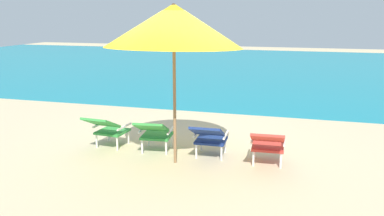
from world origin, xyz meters
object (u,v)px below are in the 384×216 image
Objects in this scene: lounge_chair_far_left at (107,128)px; lounge_chair_near_left at (154,132)px; lounge_chair_far_right at (268,143)px; beach_umbrella_center at (174,26)px; lounge_chair_near_right at (209,136)px.

lounge_chair_far_left and lounge_chair_near_left have the same top height.
lounge_chair_far_right is (2.93, -0.11, 0.00)m from lounge_chair_far_left.
lounge_chair_far_right is 2.40m from beach_umbrella_center.
beach_umbrella_center reaches higher than lounge_chair_near_left.
beach_umbrella_center reaches higher than lounge_chair_far_right.
lounge_chair_far_left is 0.35× the size of beach_umbrella_center.
lounge_chair_near_left is (0.94, -0.03, 0.00)m from lounge_chair_far_left.
beach_umbrella_center is (1.43, -0.35, 1.86)m from lounge_chair_far_left.
lounge_chair_near_right is at bearing -0.66° from lounge_chair_far_left.
lounge_chair_far_left is at bearing 166.29° from beach_umbrella_center.
lounge_chair_far_left is 2.37m from beach_umbrella_center.
beach_umbrella_center is (-1.51, -0.24, 1.86)m from lounge_chair_far_right.
lounge_chair_near_right is at bearing 174.95° from lounge_chair_far_right.
lounge_chair_near_left is 1.95m from beach_umbrella_center.
lounge_chair_far_right is 0.34× the size of beach_umbrella_center.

